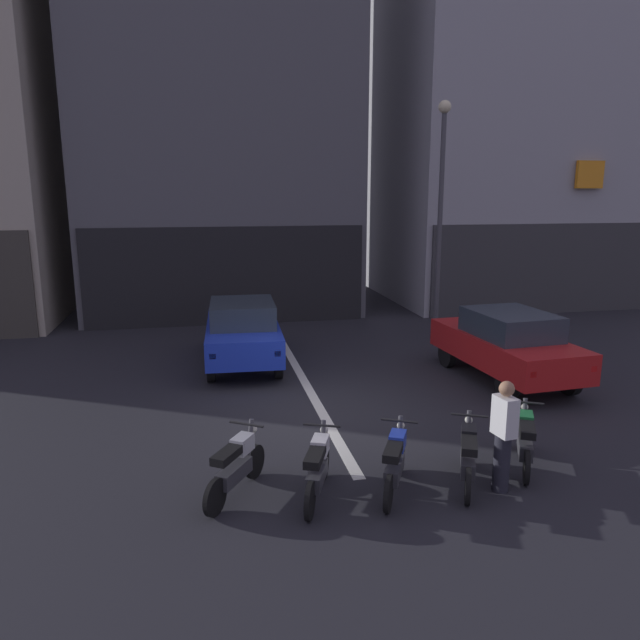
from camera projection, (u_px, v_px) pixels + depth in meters
The scene contains 13 objects.
ground_plane at pixel (320, 410), 11.76m from camera, with size 120.00×120.00×0.00m, color #232328.
lane_centre_line at pixel (280, 338), 17.50m from camera, with size 0.20×18.00×0.01m, color silver.
building_mid_block at pixel (217, 96), 21.37m from camera, with size 9.41×7.61×15.49m.
building_far_right at pixel (513, 101), 23.64m from camera, with size 10.22×8.52×15.78m.
car_blue_crossing_near at pixel (243, 330), 14.67m from camera, with size 1.94×4.18×1.64m.
car_red_parked_kerbside at pixel (507, 343), 13.44m from camera, with size 2.06×4.22×1.64m.
street_lamp at pixel (441, 198), 16.76m from camera, with size 0.36×0.36×6.77m.
motorcycle_silver_row_leftmost at pixel (236, 465), 8.36m from camera, with size 0.96×1.44×0.98m.
motorcycle_white_row_left_mid at pixel (318, 467), 8.30m from camera, with size 0.73×1.58×0.98m.
motorcycle_blue_row_centre at pixel (395, 462), 8.47m from camera, with size 0.82×1.52×0.98m.
motorcycle_black_row_right_mid at pixel (468, 455), 8.68m from camera, with size 0.78×1.55×0.98m.
motorcycle_green_row_rightmost at pixel (525, 439), 9.23m from camera, with size 0.82×1.52×0.98m.
person_by_motorcycles at pixel (503, 435), 8.40m from camera, with size 0.27×0.39×1.67m.
Camera 1 is at (-2.22, -10.88, 4.26)m, focal length 32.91 mm.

